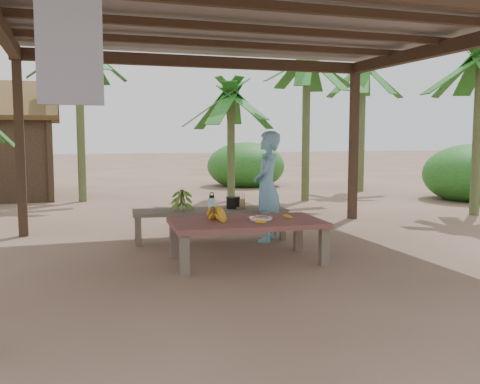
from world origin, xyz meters
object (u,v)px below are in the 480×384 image
object	(u,v)px
ripe_banana_bunch	(213,213)
water_flask	(212,207)
bench	(210,213)
work_table	(247,226)
plate	(261,218)
cooking_pot	(233,203)
woman	(267,187)

from	to	relation	value
ripe_banana_bunch	water_flask	bearing A→B (deg)	78.58
bench	ripe_banana_bunch	distance (m)	1.43
water_flask	bench	bearing A→B (deg)	76.44
work_table	plate	bearing A→B (deg)	-0.33
water_flask	work_table	bearing A→B (deg)	-41.50
plate	water_flask	distance (m)	0.62
bench	cooking_pot	size ratio (longest dim) A/B	11.65
cooking_pot	plate	bearing A→B (deg)	-93.54
bench	cooking_pot	world-z (taller)	cooking_pot
bench	ripe_banana_bunch	xyz separation A→B (m)	(-0.32, -1.38, 0.20)
cooking_pot	bench	bearing A→B (deg)	176.28
plate	cooking_pot	world-z (taller)	cooking_pot
bench	cooking_pot	bearing A→B (deg)	1.72
water_flask	woman	bearing A→B (deg)	37.60
bench	ripe_banana_bunch	bearing A→B (deg)	-97.71
water_flask	woman	distance (m)	1.30
plate	woman	size ratio (longest dim) A/B	0.18
bench	plate	size ratio (longest dim) A/B	8.03
bench	cooking_pot	xyz separation A→B (m)	(0.34, -0.02, 0.14)
plate	work_table	bearing A→B (deg)	176.58
work_table	water_flask	distance (m)	0.51
bench	woman	size ratio (longest dim) A/B	1.43
bench	ripe_banana_bunch	size ratio (longest dim) A/B	7.20
work_table	woman	size ratio (longest dim) A/B	1.18
water_flask	cooking_pot	bearing A→B (deg)	60.84
bench	plate	bearing A→B (deg)	-74.53
work_table	cooking_pot	size ratio (longest dim) A/B	9.60
ripe_banana_bunch	plate	size ratio (longest dim) A/B	1.12
water_flask	plate	bearing A→B (deg)	-31.34
bench	water_flask	bearing A→B (deg)	-98.11
ripe_banana_bunch	cooking_pot	xyz separation A→B (m)	(0.66, 1.35, -0.06)
water_flask	cooking_pot	distance (m)	1.26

